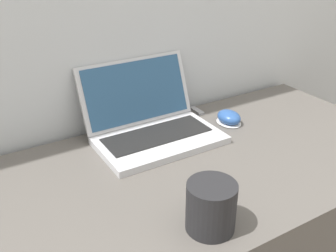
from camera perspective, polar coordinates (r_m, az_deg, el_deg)
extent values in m
cube|color=silver|center=(1.13, -1.20, -2.09)|extent=(0.35, 0.21, 0.02)
cube|color=black|center=(1.14, -1.60, -1.25)|extent=(0.31, 0.12, 0.00)
cube|color=silver|center=(1.20, -4.66, 5.04)|extent=(0.35, 0.08, 0.19)
cube|color=#2D567F|center=(1.20, -4.54, 5.05)|extent=(0.33, 0.07, 0.17)
cylinder|color=#232326|center=(0.81, 6.26, -11.56)|extent=(0.10, 0.10, 0.11)
cylinder|color=black|center=(0.78, 6.44, -8.72)|extent=(0.09, 0.09, 0.01)
ellipsoid|color=white|center=(1.27, 8.79, 0.54)|extent=(0.07, 0.09, 0.01)
ellipsoid|color=#2D569E|center=(1.26, 8.85, 1.27)|extent=(0.07, 0.09, 0.04)
cube|color=#99999E|center=(1.33, 4.21, 2.24)|extent=(0.02, 0.06, 0.01)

